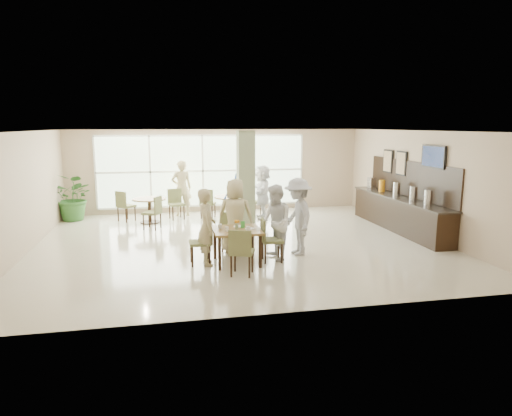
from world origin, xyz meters
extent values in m
plane|color=beige|center=(0.00, 0.00, 0.00)|extent=(10.00, 10.00, 0.00)
plane|color=white|center=(0.00, 0.00, 2.80)|extent=(10.00, 10.00, 0.00)
plane|color=tan|center=(0.00, 4.50, 1.40)|extent=(10.00, 0.00, 10.00)
plane|color=tan|center=(0.00, -4.50, 1.40)|extent=(10.00, 0.00, 10.00)
plane|color=tan|center=(-5.00, 0.00, 1.40)|extent=(0.00, 9.00, 9.00)
plane|color=tan|center=(5.00, 0.00, 1.40)|extent=(0.00, 9.00, 9.00)
plane|color=silver|center=(-0.50, 4.47, 1.40)|extent=(7.00, 0.00, 7.00)
cube|color=#66724F|center=(0.40, 1.20, 1.40)|extent=(0.45, 0.45, 2.80)
cube|color=brown|center=(-0.33, -1.72, 0.72)|extent=(1.01, 1.01, 0.05)
cube|color=black|center=(-0.75, -2.14, 0.35)|extent=(0.06, 0.06, 0.70)
cube|color=black|center=(0.10, -2.14, 0.35)|extent=(0.06, 0.06, 0.70)
cube|color=black|center=(-0.75, -1.29, 0.35)|extent=(0.06, 0.06, 0.70)
cube|color=black|center=(0.10, -1.29, 0.35)|extent=(0.06, 0.06, 0.70)
cylinder|color=brown|center=(-2.27, 2.92, 0.73)|extent=(1.02, 1.02, 0.04)
cylinder|color=black|center=(-2.27, 2.92, 0.35)|extent=(0.10, 0.10, 0.71)
cylinder|color=black|center=(-2.27, 2.92, 0.01)|extent=(0.60, 0.60, 0.03)
cylinder|color=brown|center=(0.29, 2.86, 0.73)|extent=(1.17, 1.17, 0.04)
cylinder|color=black|center=(0.29, 2.86, 0.35)|extent=(0.10, 0.10, 0.71)
cylinder|color=black|center=(0.29, 2.86, 0.01)|extent=(0.60, 0.60, 0.03)
cylinder|color=white|center=(-0.67, -1.57, 0.80)|extent=(0.08, 0.08, 0.10)
cylinder|color=white|center=(-0.56, -1.88, 0.80)|extent=(0.08, 0.08, 0.10)
cylinder|color=white|center=(-0.12, -1.94, 0.80)|extent=(0.08, 0.08, 0.10)
cylinder|color=white|center=(-0.39, -2.04, 0.76)|extent=(0.20, 0.20, 0.01)
cylinder|color=white|center=(-0.26, -1.48, 0.76)|extent=(0.20, 0.20, 0.01)
cylinder|color=white|center=(-0.05, -1.74, 0.76)|extent=(0.20, 0.20, 0.01)
cylinder|color=#99B27F|center=(-0.33, -1.72, 0.81)|extent=(0.07, 0.07, 0.12)
sphere|color=orange|center=(-0.30, -1.72, 0.92)|extent=(0.07, 0.07, 0.07)
sphere|color=orange|center=(-0.34, -1.69, 0.92)|extent=(0.07, 0.07, 0.07)
sphere|color=orange|center=(-0.34, -1.74, 0.92)|extent=(0.07, 0.07, 0.07)
cube|color=green|center=(-0.18, -1.62, 0.82)|extent=(0.10, 0.06, 0.15)
cube|color=black|center=(4.68, 0.50, 0.45)|extent=(0.60, 4.60, 0.90)
cube|color=black|center=(4.68, 0.50, 0.92)|extent=(0.64, 4.70, 0.04)
cube|color=black|center=(4.97, 0.50, 1.45)|extent=(0.04, 4.60, 1.00)
cylinder|color=silver|center=(4.68, -0.90, 1.14)|extent=(0.20, 0.20, 0.40)
cylinder|color=silver|center=(4.68, -0.20, 1.14)|extent=(0.20, 0.20, 0.40)
cylinder|color=silver|center=(4.68, 0.70, 1.14)|extent=(0.20, 0.20, 0.40)
cylinder|color=orange|center=(4.68, 1.60, 1.12)|extent=(0.18, 0.18, 0.36)
cube|color=silver|center=(4.68, 2.30, 1.12)|extent=(0.18, 0.30, 0.36)
cube|color=black|center=(4.94, -0.60, 2.15)|extent=(0.06, 1.00, 0.58)
cube|color=#7F99CC|center=(4.92, -0.60, 2.15)|extent=(0.01, 0.92, 0.50)
cube|color=black|center=(4.95, 1.00, 1.85)|extent=(0.04, 0.55, 0.70)
cube|color=brown|center=(4.92, 1.00, 1.85)|extent=(0.01, 0.47, 0.62)
cube|color=black|center=(4.95, 1.80, 1.85)|extent=(0.04, 0.55, 0.70)
cube|color=brown|center=(4.92, 1.80, 1.85)|extent=(0.01, 0.47, 0.62)
imported|color=#2E6327|center=(-4.57, 3.73, 0.73)|extent=(1.75, 1.75, 1.47)
imported|color=tan|center=(-0.96, -1.66, 0.82)|extent=(0.43, 0.62, 1.64)
imported|color=tan|center=(-0.22, -0.86, 0.87)|extent=(0.95, 0.69, 1.74)
imported|color=white|center=(0.54, -1.64, 0.84)|extent=(0.74, 0.89, 1.68)
imported|color=#ABABAE|center=(1.15, -1.32, 0.89)|extent=(0.72, 1.18, 1.77)
imported|color=#4479CC|center=(0.32, 2.03, 0.80)|extent=(1.05, 0.79, 1.59)
imported|color=white|center=(1.24, 2.89, 0.85)|extent=(0.89, 1.66, 1.70)
imported|color=tan|center=(-1.25, 3.82, 0.91)|extent=(0.71, 0.51, 1.82)
camera|label=1|loc=(-1.82, -11.11, 2.95)|focal=32.00mm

